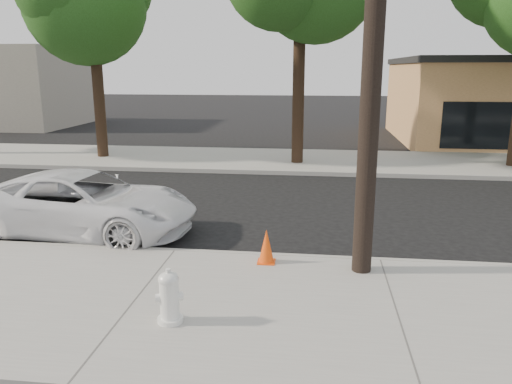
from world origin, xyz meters
TOP-DOWN VIEW (x-y plane):
  - ground at (0.00, 0.00)m, footprint 120.00×120.00m
  - near_sidewalk at (0.00, -4.30)m, footprint 90.00×4.40m
  - far_sidewalk at (0.00, 8.50)m, footprint 90.00×5.00m
  - curb_near at (0.00, -2.10)m, footprint 90.00×0.12m
  - utility_pole at (3.60, -2.70)m, footprint 1.40×0.34m
  - tree_b at (-5.81, 8.06)m, footprint 4.34×4.20m
  - police_cruiser at (-2.44, -0.93)m, footprint 5.27×2.75m
  - fire_hydrant at (0.75, -4.93)m, footprint 0.41×0.37m
  - traffic_cone at (1.88, -2.53)m, footprint 0.33×0.33m

SIDE VIEW (x-z plane):
  - ground at x=0.00m, z-range 0.00..0.00m
  - near_sidewalk at x=0.00m, z-range 0.00..0.15m
  - far_sidewalk at x=0.00m, z-range 0.00..0.15m
  - curb_near at x=0.00m, z-range -0.01..0.15m
  - traffic_cone at x=1.88m, z-range 0.14..0.78m
  - fire_hydrant at x=0.75m, z-range 0.14..0.89m
  - police_cruiser at x=-2.44m, z-range 0.00..1.42m
  - utility_pole at x=3.60m, z-range 0.20..9.20m
  - tree_b at x=-5.81m, z-range 1.93..10.38m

